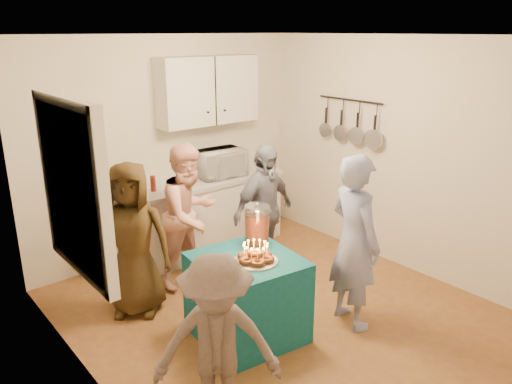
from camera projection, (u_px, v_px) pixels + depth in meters
floor at (279, 311)px, 4.91m from camera, size 4.00×4.00×0.00m
ceiling at (283, 35)px, 4.11m from camera, size 4.00×4.00×0.00m
back_wall at (168, 147)px, 5.98m from camera, size 3.60×3.60×0.00m
left_wall at (87, 235)px, 3.42m from camera, size 4.00×4.00×0.00m
right_wall at (399, 155)px, 5.60m from camera, size 4.00×4.00×0.00m
window_night at (71, 190)px, 3.58m from camera, size 0.04×1.00×1.20m
counter at (199, 218)px, 6.15m from camera, size 2.20×0.58×0.86m
countertop at (197, 183)px, 6.01m from camera, size 2.24×0.62×0.05m
upper_cabinet at (208, 90)px, 5.97m from camera, size 1.30×0.30×0.80m
pot_rack at (348, 121)px, 5.97m from camera, size 0.12×1.00×0.60m
microwave at (220, 163)px, 6.15m from camera, size 0.62×0.44×0.33m
party_table at (247, 297)px, 4.43m from camera, size 0.95×0.95×0.76m
donut_cake at (256, 252)px, 4.22m from camera, size 0.38×0.38×0.18m
punch_jar at (257, 225)px, 4.58m from camera, size 0.22×0.22×0.34m
man_birthday at (354, 242)px, 4.50m from camera, size 0.50×0.66×1.64m
woman_back_left at (132, 240)px, 4.70m from camera, size 0.88×0.84×1.51m
woman_back_center at (190, 215)px, 5.29m from camera, size 0.88×0.76×1.55m
woman_back_right at (264, 212)px, 5.45m from camera, size 0.91×0.47×1.49m
child_near_left at (217, 347)px, 3.27m from camera, size 0.98×0.89×1.32m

